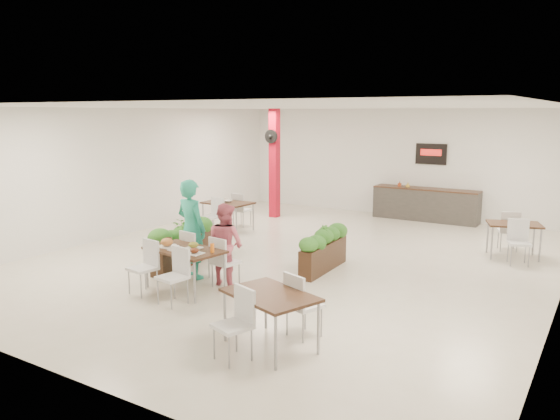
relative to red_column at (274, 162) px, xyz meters
The scene contains 12 objects.
ground 5.11m from the red_column, 51.64° to the right, with size 12.00×12.00×0.00m, color beige.
room_shell 4.85m from the red_column, 51.64° to the right, with size 10.10×12.10×3.22m.
red_column is the anchor object (origin of this frame).
service_counter 4.56m from the red_column, 25.00° to the left, with size 3.00×0.64×2.20m.
main_table 7.08m from the red_column, 70.59° to the right, with size 1.50×1.78×0.92m.
diner_man 6.30m from the red_column, 71.96° to the right, with size 0.68×0.45×1.88m, color #27AA89.
diner_woman 6.61m from the red_column, 65.30° to the right, with size 0.73×0.57×1.50m, color #D15D72.
planter_left 5.73m from the red_column, 76.87° to the right, with size 0.63×1.90×1.00m.
planter_right 5.84m from the red_column, 47.80° to the right, with size 0.46×1.76×0.92m.
side_table_a 2.42m from the red_column, 91.58° to the right, with size 1.29×1.64×0.92m.
side_table_b 7.03m from the red_column, ahead, with size 1.25×1.67×0.92m.
side_table_c 9.28m from the red_column, 57.90° to the right, with size 1.44×1.67×0.92m.
Camera 1 is at (5.62, -9.77, 3.09)m, focal length 35.00 mm.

